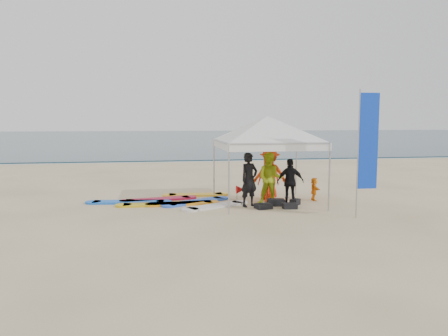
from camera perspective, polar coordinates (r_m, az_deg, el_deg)
name	(u,v)px	position (r m, az deg, el deg)	size (l,w,h in m)	color
ground	(243,218)	(12.87, 2.56, -6.56)	(120.00, 120.00, 0.00)	beige
ocean	(168,137)	(72.37, -7.32, 3.99)	(160.00, 84.00, 0.08)	#0C2633
shoreline_foam	(190,161)	(30.72, -4.47, 0.92)	(160.00, 1.20, 0.01)	silver
person_black_a	(249,180)	(14.45, 3.31, -1.54)	(0.65, 0.43, 1.79)	black
person_yellow	(270,179)	(14.84, 6.06, -1.39)	(0.86, 0.67, 1.77)	#B3CC1C
person_orange_a	(270,175)	(15.40, 5.98, -0.88)	(1.23, 0.70, 1.90)	#F64815
person_black_b	(290,182)	(14.91, 8.66, -1.79)	(0.92, 0.38, 1.57)	black
person_orange_b	(269,177)	(15.85, 5.87, -1.22)	(0.78, 0.51, 1.60)	red
person_seated	(314,189)	(15.90, 11.69, -2.71)	(0.76, 0.24, 0.82)	orange
canopy_tent	(267,116)	(15.00, 5.67, 6.74)	(4.54, 4.54, 3.43)	#A5A5A8
feather_flag	(367,143)	(13.34, 18.22, 3.17)	(0.63, 0.04, 3.75)	#A5A5A8
marker_pennant	(240,190)	(14.91, 2.16, -2.85)	(0.28, 0.28, 0.64)	#A5A5A8
gear_pile	(279,204)	(14.58, 7.14, -4.69)	(1.73, 0.97, 0.22)	black
surfboard_spread	(175,202)	(15.34, -6.48, -4.37)	(5.15, 3.30, 0.07)	blue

